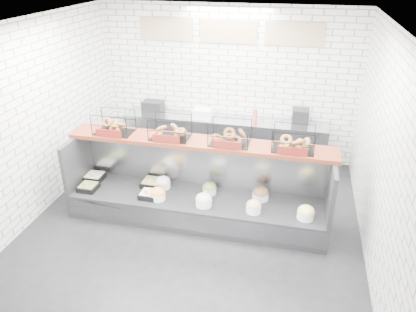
# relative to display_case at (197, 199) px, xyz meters

# --- Properties ---
(ground) EXTENTS (5.50, 5.50, 0.00)m
(ground) POSITION_rel_display_case_xyz_m (0.00, -0.34, -0.33)
(ground) COLOR black
(ground) RESTS_ON ground
(room_shell) EXTENTS (5.02, 5.51, 3.01)m
(room_shell) POSITION_rel_display_case_xyz_m (0.00, 0.26, 1.73)
(room_shell) COLOR white
(room_shell) RESTS_ON ground
(display_case) EXTENTS (4.00, 0.90, 1.20)m
(display_case) POSITION_rel_display_case_xyz_m (0.00, 0.00, 0.00)
(display_case) COLOR black
(display_case) RESTS_ON ground
(bagel_shelf) EXTENTS (4.10, 0.50, 0.40)m
(bagel_shelf) POSITION_rel_display_case_xyz_m (-0.00, 0.18, 1.04)
(bagel_shelf) COLOR #501C11
(bagel_shelf) RESTS_ON display_case
(prep_counter) EXTENTS (4.00, 0.60, 1.20)m
(prep_counter) POSITION_rel_display_case_xyz_m (-0.00, 2.09, 0.14)
(prep_counter) COLOR #93969B
(prep_counter) RESTS_ON ground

